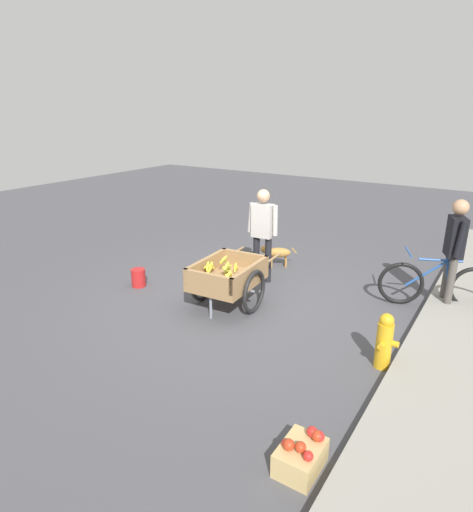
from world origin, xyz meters
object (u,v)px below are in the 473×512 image
(fruit_cart, at_px, (227,278))
(fire_hydrant, at_px, (384,341))
(bicycle, at_px, (436,284))
(plastic_bucket, at_px, (138,278))
(cyclist_person, at_px, (454,245))
(vendor_person, at_px, (263,228))
(apple_crate, at_px, (301,455))
(dog, at_px, (277,252))

(fruit_cart, xyz_separation_m, fire_hydrant, (0.38, 2.39, -0.10))
(bicycle, xyz_separation_m, fire_hydrant, (2.03, -0.20, -0.02))
(fruit_cart, bearing_deg, plastic_bucket, -83.78)
(bicycle, relative_size, fire_hydrant, 2.33)
(cyclist_person, relative_size, plastic_bucket, 5.50)
(fruit_cart, xyz_separation_m, bicycle, (-1.65, 2.59, -0.08))
(vendor_person, relative_size, bicycle, 1.00)
(fruit_cart, height_order, apple_crate, fruit_cart)
(vendor_person, height_order, cyclist_person, cyclist_person)
(fruit_cart, relative_size, dog, 2.85)
(apple_crate, bearing_deg, fire_hydrant, 175.56)
(plastic_bucket, bearing_deg, bicycle, 113.29)
(dog, bearing_deg, fruit_cart, 5.58)
(vendor_person, xyz_separation_m, bicycle, (-0.50, 2.66, -0.58))
(cyclist_person, distance_m, dog, 3.01)
(dog, bearing_deg, vendor_person, 8.96)
(fruit_cart, bearing_deg, cyclist_person, 121.93)
(fruit_cart, distance_m, vendor_person, 1.25)
(plastic_bucket, bearing_deg, vendor_person, 129.97)
(fruit_cart, bearing_deg, bicycle, 122.43)
(vendor_person, bearing_deg, fruit_cart, 3.35)
(fruit_cart, bearing_deg, fire_hydrant, 80.87)
(fire_hydrant, xyz_separation_m, apple_crate, (1.86, -0.14, -0.20))
(fruit_cart, relative_size, cyclist_person, 1.04)
(bicycle, xyz_separation_m, cyclist_person, (-0.06, 0.14, 0.62))
(bicycle, relative_size, plastic_bucket, 5.30)
(plastic_bucket, bearing_deg, apple_crate, 62.11)
(vendor_person, bearing_deg, fire_hydrant, 58.06)
(plastic_bucket, bearing_deg, fruit_cart, 96.22)
(fruit_cart, bearing_deg, dog, -174.42)
(cyclist_person, distance_m, apple_crate, 4.07)
(cyclist_person, bearing_deg, fruit_cart, -58.07)
(fruit_cart, xyz_separation_m, cyclist_person, (-1.70, 2.74, 0.54))
(fruit_cart, relative_size, fire_hydrant, 2.53)
(bicycle, distance_m, plastic_bucket, 4.63)
(vendor_person, height_order, dog, vendor_person)
(bicycle, xyz_separation_m, dog, (-0.25, -2.78, -0.08))
(cyclist_person, xyz_separation_m, fire_hydrant, (2.09, -0.34, -0.64))
(vendor_person, height_order, plastic_bucket, vendor_person)
(cyclist_person, xyz_separation_m, dog, (-0.19, -2.92, -0.70))
(apple_crate, bearing_deg, plastic_bucket, -117.89)
(fire_hydrant, height_order, apple_crate, fire_hydrant)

